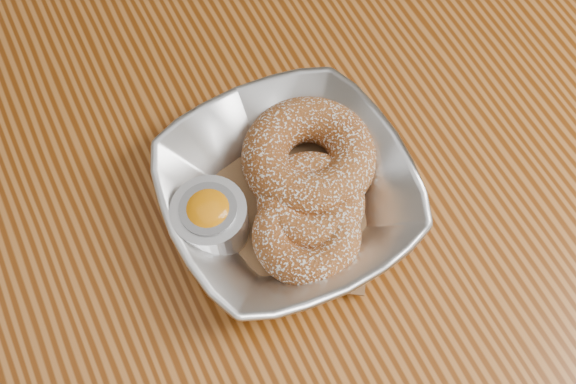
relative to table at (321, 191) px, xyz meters
name	(u,v)px	position (x,y,z in m)	size (l,w,h in m)	color
ground_plane	(306,339)	(0.00, 0.00, -0.65)	(4.00, 4.00, 0.00)	#565659
table	(321,191)	(0.00, 0.00, 0.00)	(1.20, 0.80, 0.75)	brown
serving_bowl	(288,195)	(-0.06, -0.04, 0.12)	(0.20, 0.20, 0.05)	silver
parchment	(288,203)	(-0.06, -0.04, 0.11)	(0.14, 0.14, 0.00)	brown
donut_back	(309,157)	(-0.03, -0.02, 0.13)	(0.11, 0.11, 0.04)	brown
donut_front	(307,234)	(-0.06, -0.08, 0.12)	(0.09, 0.09, 0.03)	brown
donut_extra	(311,201)	(-0.05, -0.06, 0.12)	(0.09, 0.09, 0.03)	brown
ramekin	(210,218)	(-0.13, -0.04, 0.13)	(0.06, 0.06, 0.05)	silver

